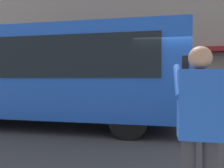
{
  "coord_description": "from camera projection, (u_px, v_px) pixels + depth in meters",
  "views": [
    {
      "loc": [
        0.66,
        6.5,
        1.55
      ],
      "look_at": [
        2.03,
        -0.2,
        1.36
      ],
      "focal_mm": 36.45,
      "sensor_mm": 36.0,
      "label": 1
    }
  ],
  "objects": [
    {
      "name": "ground_plane",
      "position": [
        182.0,
        134.0,
        6.28
      ],
      "size": [
        60.0,
        60.0,
        0.0
      ],
      "primitive_type": "plane",
      "color": "#38383A"
    },
    {
      "name": "pedestrian_photographer",
      "position": [
        200.0,
        121.0,
        2.17
      ],
      "size": [
        0.53,
        0.52,
        1.7
      ],
      "color": "#2D2D33",
      "rests_on": "sidewalk_curb"
    },
    {
      "name": "red_bus",
      "position": [
        40.0,
        73.0,
        7.34
      ],
      "size": [
        9.05,
        2.54,
        3.08
      ],
      "color": "#1947AD",
      "rests_on": "ground_plane"
    }
  ]
}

